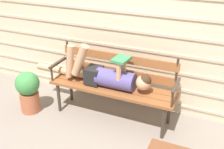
{
  "coord_description": "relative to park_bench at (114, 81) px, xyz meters",
  "views": [
    {
      "loc": [
        1.23,
        -2.72,
        2.19
      ],
      "look_at": [
        0.0,
        0.1,
        0.65
      ],
      "focal_mm": 43.24,
      "sensor_mm": 36.0,
      "label": 1
    }
  ],
  "objects": [
    {
      "name": "park_bench",
      "position": [
        0.0,
        0.0,
        0.0
      ],
      "size": [
        1.68,
        0.43,
        0.93
      ],
      "color": "brown",
      "rests_on": "ground"
    },
    {
      "name": "reclining_person",
      "position": [
        -0.1,
        -0.07,
        0.1
      ],
      "size": [
        1.72,
        0.27,
        0.56
      ],
      "color": "#514784"
    },
    {
      "name": "house_siding",
      "position": [
        0.0,
        0.43,
        0.58
      ],
      "size": [
        5.0,
        0.08,
        2.2
      ],
      "color": "beige",
      "rests_on": "ground"
    },
    {
      "name": "ground_plane",
      "position": [
        0.0,
        -0.16,
        -0.52
      ],
      "size": [
        12.0,
        12.0,
        0.0
      ],
      "primitive_type": "plane",
      "color": "gray"
    },
    {
      "name": "potted_plant",
      "position": [
        -1.12,
        -0.38,
        -0.19
      ],
      "size": [
        0.33,
        0.33,
        0.6
      ],
      "color": "#AD5B3D",
      "rests_on": "ground"
    }
  ]
}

